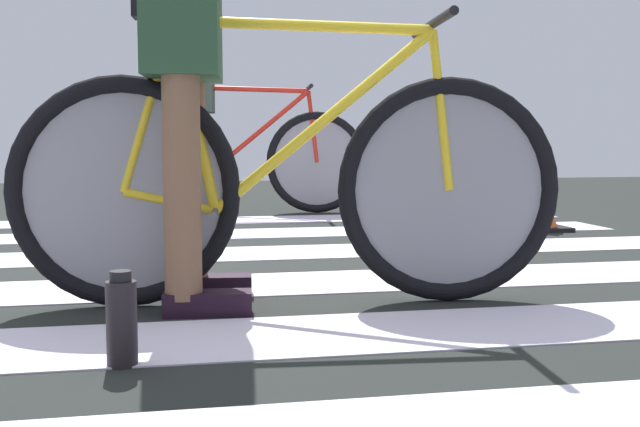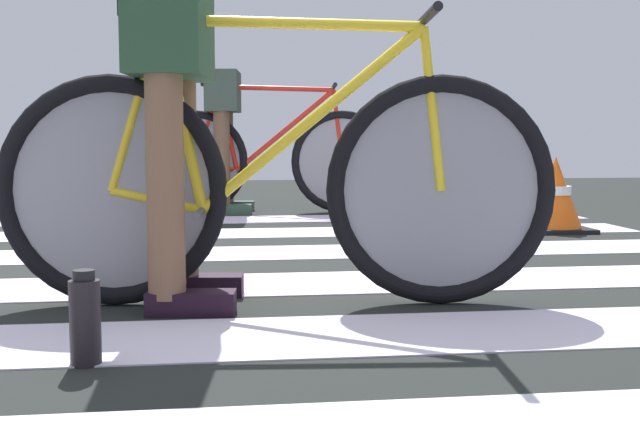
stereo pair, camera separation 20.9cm
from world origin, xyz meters
TOP-DOWN VIEW (x-y plane):
  - ground at (0.00, 0.00)m, footprint 18.00×14.00m
  - crosswalk_markings at (-0.01, -0.14)m, footprint 5.42×4.98m
  - bicycle_1_of_2 at (0.39, -0.49)m, footprint 1.73×0.52m
  - cyclist_1_of_2 at (0.08, -0.45)m, footprint 0.35×0.43m
  - bicycle_2_of_2 at (0.56, 2.61)m, footprint 1.73×0.52m
  - cyclist_2_of_2 at (0.25, 2.64)m, footprint 0.35×0.43m
  - water_bottle at (-0.09, -1.09)m, footprint 0.07×0.07m
  - traffic_cone at (2.08, 1.28)m, footprint 0.37×0.37m

SIDE VIEW (x-z plane):
  - ground at x=0.00m, z-range 0.00..0.02m
  - crosswalk_markings at x=-0.01m, z-range 0.02..0.02m
  - water_bottle at x=-0.09m, z-range 0.01..0.23m
  - traffic_cone at x=2.08m, z-range 0.01..0.43m
  - bicycle_1_of_2 at x=0.39m, z-range -0.06..0.87m
  - bicycle_2_of_2 at x=0.56m, z-range -0.06..0.87m
  - cyclist_1_of_2 at x=0.08m, z-range 0.16..1.15m
  - cyclist_2_of_2 at x=0.25m, z-range 0.17..1.15m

